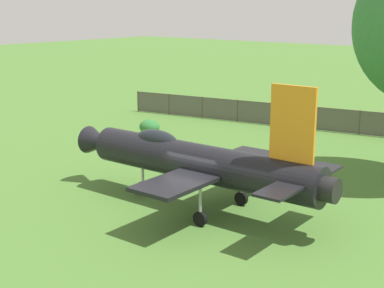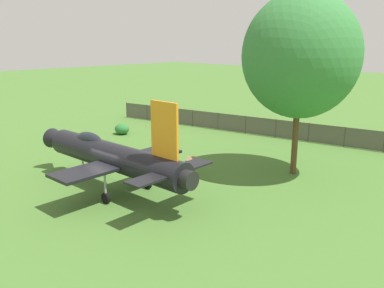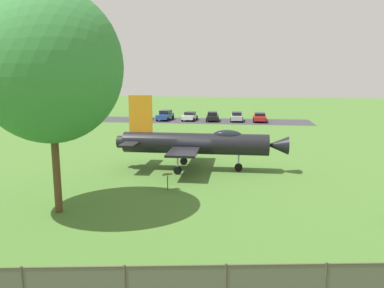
# 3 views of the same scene
# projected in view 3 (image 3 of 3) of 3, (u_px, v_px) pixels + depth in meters

# --- Properties ---
(ground_plane) EXTENTS (200.00, 200.00, 0.00)m
(ground_plane) POSITION_uv_depth(u_px,v_px,m) (195.00, 170.00, 28.81)
(ground_plane) COLOR #47722D
(parking_strip) EXTENTS (8.80, 35.08, 0.00)m
(parking_strip) POSITION_uv_depth(u_px,v_px,m) (200.00, 121.00, 60.04)
(parking_strip) COLOR #38383D
(parking_strip) RESTS_ON ground_plane
(display_jet) EXTENTS (8.07, 13.01, 5.68)m
(display_jet) POSITION_uv_depth(u_px,v_px,m) (200.00, 143.00, 28.38)
(display_jet) COLOR black
(display_jet) RESTS_ON ground_plane
(shade_tree) EXTENTS (7.17, 7.27, 11.50)m
(shade_tree) POSITION_uv_depth(u_px,v_px,m) (50.00, 66.00, 18.57)
(shade_tree) COLOR brown
(shade_tree) RESTS_ON ground_plane
(perimeter_fence) EXTENTS (5.64, 29.49, 1.68)m
(perimeter_fence) POSITION_uv_depth(u_px,v_px,m) (226.00, 288.00, 11.19)
(perimeter_fence) COLOR #4C4238
(perimeter_fence) RESTS_ON ground_plane
(info_plaque) EXTENTS (0.64, 0.72, 1.14)m
(info_plaque) POSITION_uv_depth(u_px,v_px,m) (168.00, 177.00, 23.63)
(info_plaque) COLOR #333333
(info_plaque) RESTS_ON ground_plane
(parked_car_red) EXTENTS (4.52, 2.16, 1.38)m
(parked_car_red) POSITION_uv_depth(u_px,v_px,m) (260.00, 117.00, 58.71)
(parked_car_red) COLOR red
(parked_car_red) RESTS_ON ground_plane
(parked_car_silver) EXTENTS (4.27, 2.09, 1.46)m
(parked_car_silver) POSITION_uv_depth(u_px,v_px,m) (237.00, 117.00, 59.20)
(parked_car_silver) COLOR #B2B5BA
(parked_car_silver) RESTS_ON ground_plane
(parked_car_black) EXTENTS (4.56, 2.31, 1.45)m
(parked_car_black) POSITION_uv_depth(u_px,v_px,m) (212.00, 116.00, 59.74)
(parked_car_black) COLOR black
(parked_car_black) RESTS_ON ground_plane
(parked_car_white) EXTENTS (4.10, 2.21, 1.38)m
(parked_car_white) POSITION_uv_depth(u_px,v_px,m) (190.00, 116.00, 60.21)
(parked_car_white) COLOR silver
(parked_car_white) RESTS_ON ground_plane
(parked_car_blue) EXTENTS (4.68, 2.20, 1.59)m
(parked_car_blue) POSITION_uv_depth(u_px,v_px,m) (165.00, 115.00, 60.76)
(parked_car_blue) COLOR #23429E
(parked_car_blue) RESTS_ON ground_plane
(parked_car_green) EXTENTS (4.55, 2.32, 1.38)m
(parked_car_green) POSITION_uv_depth(u_px,v_px,m) (143.00, 115.00, 61.26)
(parked_car_green) COLOR #1E6B3D
(parked_car_green) RESTS_ON ground_plane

